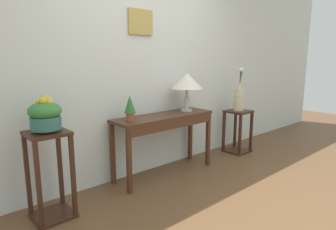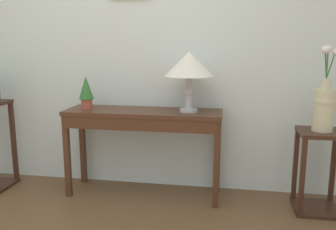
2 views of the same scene
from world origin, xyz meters
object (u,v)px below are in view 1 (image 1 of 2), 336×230
pedestal_stand_left (50,175)px  pedestal_stand_right (237,131)px  table_lamp (187,82)px  planter_bowl_wide_left (45,115)px  flower_vase_tall_right (239,97)px  potted_plant_on_console (130,107)px  console_table (165,124)px

pedestal_stand_left → pedestal_stand_right: size_ratio=1.23×
table_lamp → planter_bowl_wide_left: table_lamp is taller
pedestal_stand_left → flower_vase_tall_right: flower_vase_tall_right is taller
pedestal_stand_right → flower_vase_tall_right: bearing=-110.3°
flower_vase_tall_right → pedestal_stand_left: bearing=-179.9°
pedestal_stand_left → flower_vase_tall_right: (2.81, 0.01, 0.45)m
potted_plant_on_console → flower_vase_tall_right: 1.90m
console_table → flower_vase_tall_right: size_ratio=2.07×
potted_plant_on_console → planter_bowl_wide_left: bearing=-175.1°
table_lamp → pedestal_stand_left: (-1.79, -0.09, -0.72)m
console_table → planter_bowl_wide_left: (-1.41, -0.06, 0.30)m
console_table → planter_bowl_wide_left: size_ratio=4.23×
flower_vase_tall_right → pedestal_stand_right: bearing=69.7°
table_lamp → planter_bowl_wide_left: bearing=-177.2°
potted_plant_on_console → planter_bowl_wide_left: (-0.91, -0.08, 0.04)m
pedestal_stand_right → potted_plant_on_console: bearing=177.9°
potted_plant_on_console → pedestal_stand_left: (-0.91, -0.08, -0.50)m
planter_bowl_wide_left → flower_vase_tall_right: flower_vase_tall_right is taller
pedestal_stand_right → console_table: bearing=177.7°
table_lamp → flower_vase_tall_right: bearing=-4.5°
console_table → table_lamp: bearing=3.6°
console_table → potted_plant_on_console: potted_plant_on_console is taller
table_lamp → planter_bowl_wide_left: 1.80m
console_table → potted_plant_on_console: 0.56m
pedestal_stand_right → flower_vase_tall_right: (-0.00, -0.00, 0.53)m
pedestal_stand_left → pedestal_stand_right: bearing=0.2°
potted_plant_on_console → pedestal_stand_right: potted_plant_on_console is taller
planter_bowl_wide_left → table_lamp: bearing=2.8°
console_table → pedestal_stand_left: pedestal_stand_left is taller
pedestal_stand_left → flower_vase_tall_right: size_ratio=1.25×
table_lamp → planter_bowl_wide_left: size_ratio=1.56×
planter_bowl_wide_left → pedestal_stand_right: planter_bowl_wide_left is taller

